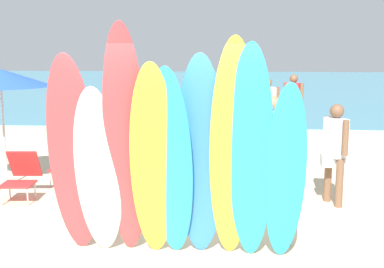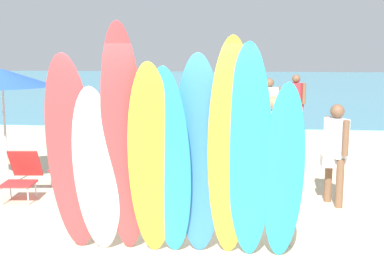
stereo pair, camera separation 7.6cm
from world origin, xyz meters
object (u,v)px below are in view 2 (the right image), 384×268
at_px(surfboard_teal_7, 249,156).
at_px(beachgoer_midbeach, 272,141).
at_px(beachgoer_photographing, 295,100).
at_px(surfboard_yellow_3, 151,164).
at_px(distant_boat, 254,100).
at_px(surfboard_rack, 180,200).
at_px(surfboard_blue_5, 199,158).
at_px(surfboard_red_2, 124,145).
at_px(surfboard_red_0, 72,157).
at_px(beachgoer_near_rack, 269,106).
at_px(surfboard_teal_4, 169,165).
at_px(beach_chair_blue, 22,173).
at_px(beachgoer_by_water, 336,147).
at_px(surfboard_yellow_6, 231,152).
at_px(beach_umbrella, 2,78).
at_px(surfboard_teal_8, 284,174).
at_px(beachgoer_strolling, 190,108).
at_px(surfboard_white_1, 97,172).
at_px(beach_chair_red, 72,160).

height_order(surfboard_teal_7, beachgoer_midbeach, surfboard_teal_7).
bearing_deg(surfboard_teal_7, beachgoer_photographing, 86.03).
bearing_deg(surfboard_yellow_3, distant_boat, 79.52).
distance_m(surfboard_rack, surfboard_blue_5, 0.85).
relative_size(surfboard_red_2, surfboard_yellow_3, 1.17).
distance_m(surfboard_red_0, surfboard_red_2, 0.65).
height_order(surfboard_teal_7, beachgoer_near_rack, surfboard_teal_7).
xyz_separation_m(surfboard_teal_4, beach_chair_blue, (-2.77, 2.21, -0.72)).
relative_size(surfboard_rack, surfboard_teal_7, 1.10).
bearing_deg(beachgoer_midbeach, surfboard_rack, -114.40).
bearing_deg(beachgoer_midbeach, surfboard_blue_5, -103.35).
relative_size(surfboard_teal_7, beachgoer_by_water, 1.60).
distance_m(surfboard_yellow_3, beach_chair_blue, 3.49).
height_order(beachgoer_by_water, beach_chair_blue, beachgoer_by_water).
height_order(surfboard_yellow_3, beachgoer_midbeach, surfboard_yellow_3).
relative_size(surfboard_yellow_3, beachgoer_near_rack, 1.40).
relative_size(surfboard_yellow_6, distant_boat, 0.75).
height_order(beachgoer_photographing, beachgoer_near_rack, beachgoer_photographing).
distance_m(surfboard_teal_7, distant_boat, 17.68).
distance_m(beachgoer_midbeach, beach_umbrella, 4.81).
relative_size(surfboard_red_2, beachgoer_by_water, 1.74).
relative_size(surfboard_rack, beach_chair_blue, 3.57).
bearing_deg(surfboard_rack, surfboard_yellow_3, -112.18).
relative_size(surfboard_blue_5, surfboard_teal_8, 1.14).
bearing_deg(surfboard_red_2, beachgoer_near_rack, 69.31).
bearing_deg(surfboard_teal_8, surfboard_blue_5, 173.91).
bearing_deg(beach_umbrella, surfboard_red_2, -45.73).
xyz_separation_m(surfboard_yellow_6, beachgoer_by_water, (1.60, 2.29, -0.37)).
xyz_separation_m(beachgoer_strolling, beach_chair_blue, (-2.20, -5.67, -0.45)).
relative_size(surfboard_yellow_6, beachgoer_by_water, 1.64).
relative_size(surfboard_white_1, beachgoer_midbeach, 1.22).
distance_m(surfboard_teal_7, beach_chair_blue, 4.35).
bearing_deg(surfboard_red_2, surfboard_yellow_6, -1.95).
relative_size(surfboard_rack, surfboard_teal_8, 1.32).
height_order(surfboard_yellow_6, beachgoer_near_rack, surfboard_yellow_6).
distance_m(surfboard_red_0, surfboard_yellow_6, 1.84).
height_order(surfboard_teal_7, beachgoer_strolling, surfboard_teal_7).
bearing_deg(surfboard_rack, beachgoer_strolling, 94.82).
distance_m(surfboard_yellow_6, beachgoer_photographing, 9.03).
distance_m(surfboard_yellow_6, beach_chair_blue, 4.17).
relative_size(surfboard_teal_7, beachgoer_midbeach, 1.50).
xyz_separation_m(surfboard_red_0, surfboard_teal_4, (1.14, -0.04, -0.07)).
height_order(surfboard_red_2, distant_boat, surfboard_red_2).
height_order(surfboard_rack, beachgoer_strolling, beachgoer_strolling).
bearing_deg(surfboard_teal_7, surfboard_white_1, -175.23).
bearing_deg(beach_chair_red, beachgoer_near_rack, 58.38).
relative_size(surfboard_red_0, surfboard_yellow_6, 0.94).
height_order(surfboard_blue_5, beachgoer_strolling, surfboard_blue_5).
relative_size(surfboard_yellow_6, beach_umbrella, 1.25).
relative_size(surfboard_red_0, beach_umbrella, 1.17).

